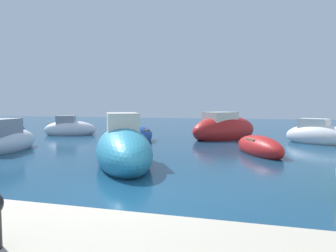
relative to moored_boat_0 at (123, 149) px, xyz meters
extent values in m
plane|color=navy|center=(1.75, -3.72, -0.54)|extent=(80.00, 80.00, 0.00)
ellipsoid|color=teal|center=(0.02, -0.03, -0.07)|extent=(4.12, 5.55, 1.68)
cube|color=beige|center=(-0.18, 0.34, 0.84)|extent=(1.74, 2.02, 0.82)
ellipsoid|color=white|center=(7.78, 8.06, -0.17)|extent=(3.78, 3.06, 1.32)
cube|color=white|center=(7.54, 8.21, 0.50)|extent=(1.66, 1.44, 0.56)
ellipsoid|color=#B21E1E|center=(2.71, 9.09, -0.04)|extent=(4.62, 5.08, 1.81)
cube|color=beige|center=(2.47, 8.79, 0.80)|extent=(2.13, 2.23, 0.59)
ellipsoid|color=white|center=(-7.70, 8.70, -0.19)|extent=(3.75, 2.56, 1.26)
cube|color=gray|center=(-7.96, 8.59, 0.49)|extent=(1.42, 1.22, 0.60)
ellipsoid|color=white|center=(-6.33, 1.47, -0.18)|extent=(2.05, 4.22, 1.31)
cube|color=gray|center=(-6.28, 1.15, 0.57)|extent=(1.32, 1.83, 0.70)
ellipsoid|color=#B21E1E|center=(4.63, 3.49, -0.26)|extent=(2.51, 3.46, 1.02)
cube|color=brown|center=(4.63, 3.49, 0.09)|extent=(1.11, 1.00, 0.08)
ellipsoid|color=#1E479E|center=(-1.74, 6.13, -0.23)|extent=(1.33, 3.29, 1.11)
cube|color=brown|center=(-1.74, 6.13, 0.14)|extent=(1.00, 0.68, 0.08)
ellipsoid|color=#1E479E|center=(-11.97, 7.72, -0.28)|extent=(1.11, 3.24, 0.92)
cube|color=brown|center=(-11.97, 7.72, 0.03)|extent=(0.84, 0.67, 0.08)
camera|label=1|loc=(4.30, -9.88, 1.55)|focal=33.01mm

